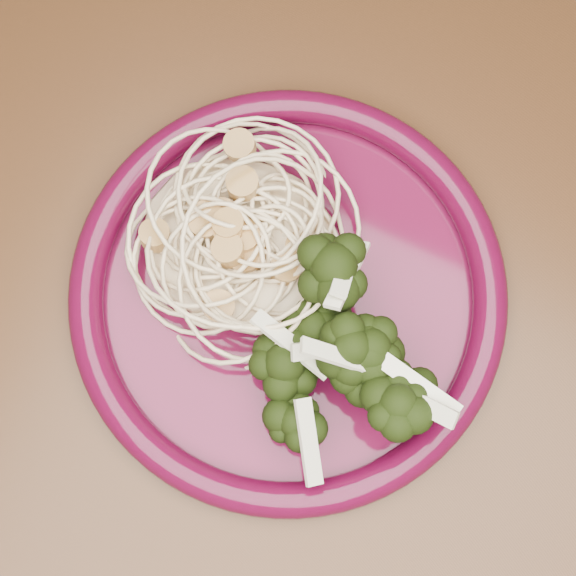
# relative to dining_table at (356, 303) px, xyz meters

# --- Properties ---
(dining_table) EXTENTS (1.20, 0.80, 0.75)m
(dining_table) POSITION_rel_dining_table_xyz_m (0.00, 0.00, 0.00)
(dining_table) COLOR #472814
(dining_table) RESTS_ON ground
(dinner_plate) EXTENTS (0.34, 0.34, 0.02)m
(dinner_plate) POSITION_rel_dining_table_xyz_m (-0.04, -0.04, 0.11)
(dinner_plate) COLOR #490923
(dinner_plate) RESTS_ON dining_table
(spaghetti_pile) EXTENTS (0.15, 0.14, 0.03)m
(spaghetti_pile) POSITION_rel_dining_table_xyz_m (-0.08, -0.02, 0.12)
(spaghetti_pile) COLOR beige
(spaghetti_pile) RESTS_ON dinner_plate
(scallop_cluster) EXTENTS (0.14, 0.14, 0.04)m
(scallop_cluster) POSITION_rel_dining_table_xyz_m (-0.08, -0.02, 0.15)
(scallop_cluster) COLOR #B88A48
(scallop_cluster) RESTS_ON spaghetti_pile
(broccoli_pile) EXTENTS (0.13, 0.17, 0.05)m
(broccoli_pile) POSITION_rel_dining_table_xyz_m (0.01, -0.06, 0.13)
(broccoli_pile) COLOR black
(broccoli_pile) RESTS_ON dinner_plate
(onion_garnish) EXTENTS (0.09, 0.11, 0.05)m
(onion_garnish) POSITION_rel_dining_table_xyz_m (0.01, -0.06, 0.16)
(onion_garnish) COLOR beige
(onion_garnish) RESTS_ON broccoli_pile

